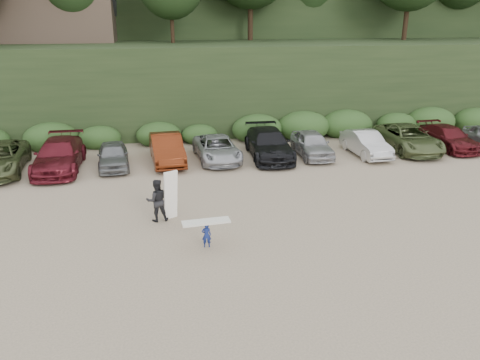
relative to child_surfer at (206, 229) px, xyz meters
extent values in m
plane|color=tan|center=(3.81, 0.31, -0.70)|extent=(120.00, 120.00, 0.00)
cube|color=black|center=(3.81, 22.31, 2.30)|extent=(80.00, 14.00, 6.00)
cube|color=black|center=(3.81, 40.31, 7.30)|extent=(90.00, 30.00, 16.00)
cube|color=#2B491E|center=(3.26, 14.81, -0.10)|extent=(46.20, 2.00, 1.20)
cube|color=brown|center=(-8.19, 24.31, 7.30)|extent=(8.00, 6.00, 4.00)
imported|color=maroon|center=(-6.76, 10.34, 0.12)|extent=(2.30, 5.62, 1.63)
imported|color=slate|center=(-3.96, 10.28, -0.01)|extent=(1.94, 4.14, 1.37)
imported|color=#5E220E|center=(-1.03, 10.70, 0.10)|extent=(2.03, 4.96, 1.60)
imported|color=#A4A6AB|center=(1.81, 10.64, -0.02)|extent=(2.56, 5.02, 1.36)
imported|color=black|center=(4.86, 10.61, 0.12)|extent=(2.49, 5.70, 1.63)
imported|color=#9C9CA0|center=(7.43, 10.44, 0.05)|extent=(1.81, 4.39, 1.49)
imported|color=#B8B8B8|center=(10.66, 10.04, 0.02)|extent=(1.69, 4.39, 1.43)
imported|color=#56643A|center=(13.64, 10.53, 0.08)|extent=(2.70, 5.65, 1.56)
imported|color=#521217|center=(16.37, 10.50, 0.00)|extent=(2.12, 4.86, 1.39)
imported|color=navy|center=(0.00, 0.00, -0.23)|extent=(0.35, 0.25, 0.94)
cube|color=silver|center=(0.00, 0.00, 0.29)|extent=(1.74, 0.61, 0.07)
imported|color=black|center=(-1.69, 2.65, 0.19)|extent=(0.93, 0.76, 1.76)
cube|color=white|center=(-1.14, 2.71, 0.34)|extent=(0.66, 0.53, 2.08)
camera|label=1|loc=(-1.53, -15.09, 7.18)|focal=35.00mm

